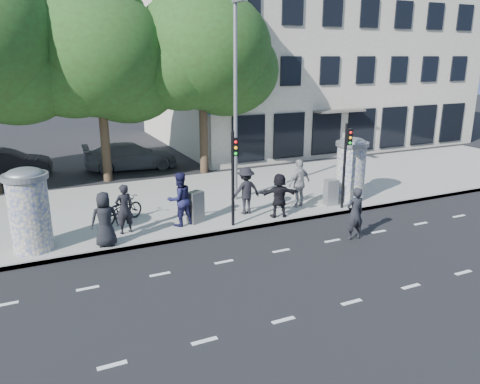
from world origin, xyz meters
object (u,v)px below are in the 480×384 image
bicycle (121,209)px  traffic_pole_near (233,169)px  ped_b (124,209)px  ped_d (246,191)px  ped_a (105,219)px  car_right (131,156)px  car_mid (6,163)px  ad_column_right (351,167)px  ad_column_left (29,208)px  ped_c (180,199)px  ped_f (279,195)px  traffic_pole_far (346,157)px  cabinet_left (195,207)px  man_road (355,214)px  cabinet_right (331,192)px  ped_e (299,183)px  street_lamp (236,88)px

bicycle → traffic_pole_near: bearing=-149.0°
ped_b → bicycle: 1.22m
ped_d → bicycle: ped_d is taller
ped_a → car_right: size_ratio=0.36×
traffic_pole_near → car_mid: 14.09m
bicycle → ad_column_right: bearing=-125.9°
traffic_pole_near → bicycle: (-3.57, 2.08, -1.59)m
ad_column_left → car_mid: ad_column_left is taller
ped_a → ped_d: bearing=-168.5°
ped_d → car_right: bearing=-80.2°
ped_c → ped_f: 3.74m
ped_c → ped_d: ped_c is taller
ped_f → traffic_pole_far: bearing=-166.8°
ad_column_left → cabinet_left: bearing=2.3°
ad_column_left → ped_a: 2.29m
ped_c → car_mid: bearing=-75.6°
ad_column_left → traffic_pole_far: traffic_pole_far is taller
ped_d → cabinet_left: (-2.10, -0.13, -0.34)m
ped_d → man_road: size_ratio=1.01×
ped_c → cabinet_right: ped_c is taller
car_mid → ad_column_right: bearing=-122.5°
ped_d → man_road: (2.38, -3.58, -0.16)m
ped_d → bicycle: size_ratio=0.98×
ad_column_right → man_road: size_ratio=1.46×
ad_column_left → ped_f: 8.59m
bicycle → ped_e: bearing=-128.0°
man_road → cabinet_right: bearing=-109.1°
traffic_pole_far → ped_c: 6.67m
car_mid → cabinet_left: bearing=-142.8°
ped_d → car_right: ped_d is taller
ped_d → ad_column_left: bearing=-0.4°
ad_column_left → ped_e: 9.93m
traffic_pole_near → ad_column_left: bearing=173.9°
ad_column_left → cabinet_left: size_ratio=2.28×
man_road → cabinet_right: size_ratio=1.71×
street_lamp → man_road: bearing=-69.9°
traffic_pole_far → bicycle: 8.77m
street_lamp → ped_a: street_lamp is taller
man_road → ped_d: bearing=-53.7°
ad_column_right → man_road: ad_column_right is taller
traffic_pole_far → ped_f: 3.11m
ped_e → ad_column_right: bearing=164.3°
bicycle → car_mid: bearing=-6.8°
ped_d → car_mid: size_ratio=0.42×
cabinet_right → car_mid: size_ratio=0.24×
ped_b → ped_c: 1.96m
ped_e → cabinet_left: size_ratio=1.67×
ped_f → cabinet_right: ped_f is taller
ped_a → ped_f: ped_a is taller
ped_a → bicycle: size_ratio=0.96×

